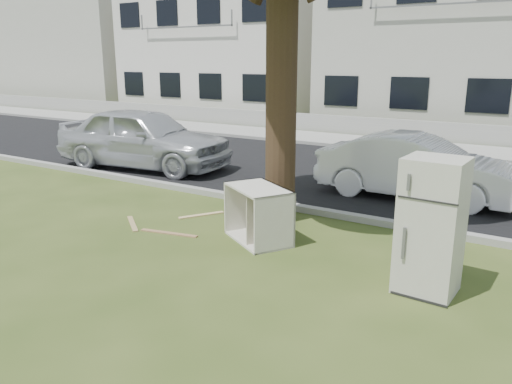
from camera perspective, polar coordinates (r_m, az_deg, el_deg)
The scene contains 16 objects.
ground at distance 7.54m, azimuth -1.37°, elevation -7.23°, with size 120.00×120.00×0.00m, color #344619.
road at distance 12.76m, azimuth 13.58°, elevation 1.66°, with size 120.00×7.00×0.01m, color black.
kerb_near at distance 9.56m, azimuth 6.71°, elevation -2.47°, with size 120.00×0.18×0.12m, color gray.
kerb_far at distance 16.11m, azimuth 17.65°, elevation 4.07°, with size 120.00×0.18×0.12m, color gray.
sidewalk at distance 17.50m, azimuth 18.86°, elevation 4.80°, with size 120.00×2.80×0.01m, color gray.
low_wall at distance 18.99m, azimuth 20.09°, elevation 6.49°, with size 120.00×0.15×0.70m, color gray.
townhouse_left at distance 28.21m, azimuth -2.35°, elevation 16.31°, with size 10.20×8.16×7.04m.
townhouse_center at distance 23.66m, azimuth 23.50°, elevation 15.90°, with size 11.22×8.16×7.44m.
filler_left at distance 38.19m, azimuth -20.15°, elevation 14.60°, with size 16.00×9.00×6.40m, color #B8B7A8.
fridge at distance 6.50m, azimuth 19.37°, elevation -3.74°, with size 0.71×0.66×1.72m, color beige.
cabinet at distance 8.00m, azimuth 0.27°, elevation -2.53°, with size 1.14×0.70×0.89m, color silver.
plank_a at distance 8.55m, azimuth -9.93°, elevation -4.65°, with size 1.05×0.09×0.02m, color #9E754C.
plank_b at distance 9.16m, azimuth -13.93°, elevation -3.53°, with size 0.88×0.09×0.02m, color tan.
plank_c at distance 9.43m, azimuth -6.25°, elevation -2.64°, with size 0.88×0.10×0.02m, color tan.
car_center at distance 10.92m, azimuth 17.87°, elevation 2.73°, with size 1.42×4.06×1.34m, color white.
car_left at distance 13.71m, azimuth -12.74°, elevation 6.07°, with size 1.93×4.79×1.63m, color #ADB0B5.
Camera 1 is at (3.84, -5.83, 2.85)m, focal length 35.00 mm.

